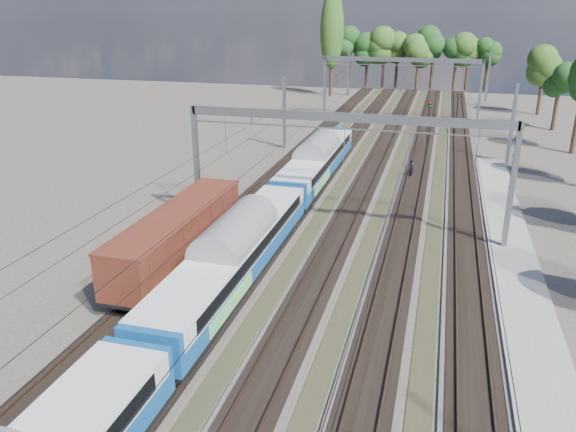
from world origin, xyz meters
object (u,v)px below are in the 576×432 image
(emu_train, at_px, (233,249))
(signal_near, at_px, (429,121))
(worker, at_px, (412,168))
(freight_boxcar, at_px, (179,235))
(signal_far, at_px, (457,108))

(emu_train, bearing_deg, signal_near, 75.37)
(worker, bearing_deg, signal_near, -16.70)
(freight_boxcar, bearing_deg, emu_train, -24.44)
(freight_boxcar, height_order, worker, freight_boxcar)
(signal_near, xyz_separation_m, signal_far, (3.19, 11.17, -0.22))
(signal_near, bearing_deg, freight_boxcar, -89.25)
(signal_far, bearing_deg, freight_boxcar, -92.50)
(worker, relative_size, signal_near, 0.32)
(signal_near, bearing_deg, signal_far, 96.91)
(freight_boxcar, height_order, signal_far, signal_far)
(emu_train, bearing_deg, freight_boxcar, 155.56)
(emu_train, distance_m, freight_boxcar, 4.96)
(freight_boxcar, xyz_separation_m, signal_far, (17.28, 45.88, 1.38))
(worker, relative_size, signal_far, 0.34)
(emu_train, relative_size, worker, 33.91)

